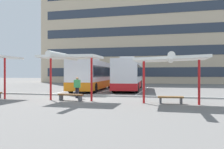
{
  "coord_description": "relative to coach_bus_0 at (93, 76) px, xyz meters",
  "views": [
    {
      "loc": [
        6.5,
        -16.21,
        1.81
      ],
      "look_at": [
        1.63,
        3.85,
        1.76
      ],
      "focal_mm": 37.29,
      "sensor_mm": 36.0,
      "label": 1
    }
  ],
  "objects": [
    {
      "name": "waiting_passenger_1",
      "position": [
        1.55,
        -8.54,
        -0.72
      ],
      "size": [
        0.48,
        0.28,
        1.58
      ],
      "color": "black",
      "rests_on": "ground"
    },
    {
      "name": "terminal_building",
      "position": [
        1.74,
        26.7,
        8.28
      ],
      "size": [
        39.5,
        14.66,
        22.54
      ],
      "color": "#C6B293",
      "rests_on": "ground"
    },
    {
      "name": "ground_plane",
      "position": [
        1.71,
        -8.68,
        -1.62
      ],
      "size": [
        160.0,
        160.0,
        0.0
      ],
      "primitive_type": "plane",
      "color": "slate"
    },
    {
      "name": "coach_bus_0",
      "position": [
        0.0,
        0.0,
        0.0
      ],
      "size": [
        3.57,
        11.91,
        3.52
      ],
      "color": "silver",
      "rests_on": "ground"
    },
    {
      "name": "lane_stripe_2",
      "position": [
        5.52,
        0.75,
        -1.62
      ],
      "size": [
        0.16,
        14.0,
        0.01
      ],
      "primitive_type": "cube",
      "color": "white",
      "rests_on": "ground"
    },
    {
      "name": "waiting_shelter_2",
      "position": [
        8.35,
        -10.77,
        1.03
      ],
      "size": [
        4.22,
        4.61,
        2.86
      ],
      "color": "red",
      "rests_on": "ground"
    },
    {
      "name": "lane_stripe_1",
      "position": [
        1.71,
        0.75,
        -1.62
      ],
      "size": [
        0.16,
        14.0,
        0.01
      ],
      "primitive_type": "cube",
      "color": "white",
      "rests_on": "ground"
    },
    {
      "name": "waiting_shelter_1",
      "position": [
        1.76,
        -10.48,
        1.26
      ],
      "size": [
        3.98,
        4.25,
        3.11
      ],
      "color": "red",
      "rests_on": "ground"
    },
    {
      "name": "bench_2",
      "position": [
        8.35,
        -10.34,
        -1.29
      ],
      "size": [
        1.56,
        0.57,
        0.45
      ],
      "color": "brown",
      "rests_on": "ground"
    },
    {
      "name": "coach_bus_1",
      "position": [
        3.88,
        1.12,
        0.06
      ],
      "size": [
        3.33,
        11.2,
        3.61
      ],
      "color": "silver",
      "rests_on": "ground"
    },
    {
      "name": "lane_stripe_0",
      "position": [
        -2.09,
        0.75,
        -1.62
      ],
      "size": [
        0.16,
        14.0,
        0.01
      ],
      "primitive_type": "cube",
      "color": "white",
      "rests_on": "ground"
    },
    {
      "name": "platform_kerb",
      "position": [
        1.71,
        -6.83,
        -1.56
      ],
      "size": [
        44.0,
        0.24,
        0.12
      ],
      "primitive_type": "cube",
      "color": "#ADADA8",
      "rests_on": "ground"
    },
    {
      "name": "bench_1",
      "position": [
        1.76,
        -10.25,
        -1.28
      ],
      "size": [
        1.84,
        0.66,
        0.45
      ],
      "color": "brown",
      "rests_on": "ground"
    }
  ]
}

